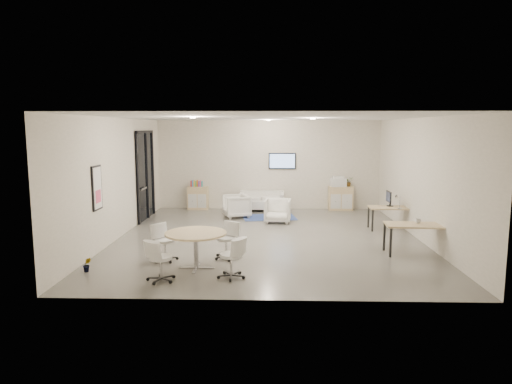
{
  "coord_description": "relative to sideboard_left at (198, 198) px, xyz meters",
  "views": [
    {
      "loc": [
        0.03,
        -11.98,
        2.93
      ],
      "look_at": [
        -0.33,
        0.4,
        1.19
      ],
      "focal_mm": 32.0,
      "sensor_mm": 36.0,
      "label": 1
    }
  ],
  "objects": [
    {
      "name": "sideboard_left",
      "position": [
        0.0,
        0.0,
        0.0
      ],
      "size": [
        0.74,
        0.38,
        0.83
      ],
      "color": "tan",
      "rests_on": "room_shell"
    },
    {
      "name": "sideboard_right",
      "position": [
        5.15,
        -0.02,
        0.02
      ],
      "size": [
        0.86,
        0.42,
        0.86
      ],
      "color": "tan",
      "rests_on": "room_shell"
    },
    {
      "name": "books",
      "position": [
        -0.04,
        0.0,
        0.53
      ],
      "size": [
        0.43,
        0.14,
        0.22
      ],
      "color": "red",
      "rests_on": "sideboard_left"
    },
    {
      "name": "desk_front",
      "position": [
        5.99,
        -5.77,
        0.22
      ],
      "size": [
        1.4,
        0.77,
        0.71
      ],
      "rotation": [
        0.0,
        0.0,
        -0.07
      ],
      "color": "tan",
      "rests_on": "room_shell"
    },
    {
      "name": "glass_door",
      "position": [
        -1.4,
        -1.77,
        1.09
      ],
      "size": [
        0.09,
        1.9,
        2.85
      ],
      "color": "black",
      "rests_on": "room_shell"
    },
    {
      "name": "room_shell",
      "position": [
        2.55,
        -4.28,
        1.19
      ],
      "size": [
        9.6,
        10.6,
        4.8
      ],
      "color": "#5C5954",
      "rests_on": "ground"
    },
    {
      "name": "round_table",
      "position": [
        1.06,
        -7.05,
        0.29
      ],
      "size": [
        1.28,
        1.28,
        0.78
      ],
      "color": "tan",
      "rests_on": "room_shell"
    },
    {
      "name": "monitor",
      "position": [
        6.08,
        -3.02,
        0.49
      ],
      "size": [
        0.2,
        0.5,
        0.44
      ],
      "color": "black",
      "rests_on": "desk_rear"
    },
    {
      "name": "desk_rear",
      "position": [
        6.12,
        -3.17,
        0.18
      ],
      "size": [
        1.28,
        0.66,
        0.66
      ],
      "rotation": [
        0.0,
        0.0,
        -0.02
      ],
      "color": "tan",
      "rests_on": "room_shell"
    },
    {
      "name": "plant_cabinet",
      "position": [
        5.42,
        0.0,
        0.57
      ],
      "size": [
        0.36,
        0.38,
        0.25
      ],
      "primitive_type": "imported",
      "rotation": [
        0.0,
        0.0,
        0.24
      ],
      "color": "#3F7F3F",
      "rests_on": "sideboard_right"
    },
    {
      "name": "blue_rug",
      "position": [
        2.59,
        -1.46,
        -0.41
      ],
      "size": [
        1.86,
        1.38,
        0.01
      ],
      "primitive_type": "cube",
      "rotation": [
        0.0,
        0.0,
        0.15
      ],
      "color": "navy",
      "rests_on": "room_shell"
    },
    {
      "name": "armchair_left",
      "position": [
        1.51,
        -1.46,
        -0.0
      ],
      "size": [
        0.96,
        1.0,
        0.82
      ],
      "primitive_type": "imported",
      "rotation": [
        0.0,
        0.0,
        -1.24
      ],
      "color": "white",
      "rests_on": "room_shell"
    },
    {
      "name": "cup",
      "position": [
        6.09,
        -5.64,
        0.36
      ],
      "size": [
        0.14,
        0.11,
        0.13
      ],
      "primitive_type": "imported",
      "rotation": [
        0.0,
        0.0,
        0.07
      ],
      "color": "white",
      "rests_on": "desk_front"
    },
    {
      "name": "wall_tv",
      "position": [
        3.05,
        0.18,
        1.34
      ],
      "size": [
        0.98,
        0.06,
        0.58
      ],
      "color": "black",
      "rests_on": "room_shell"
    },
    {
      "name": "armchair_right",
      "position": [
        2.85,
        -2.26,
        -0.01
      ],
      "size": [
        0.85,
        0.8,
        0.81
      ],
      "primitive_type": "imported",
      "rotation": [
        0.0,
        0.0,
        -0.09
      ],
      "color": "white",
      "rests_on": "room_shell"
    },
    {
      "name": "plant_floor",
      "position": [
        -1.15,
        -7.32,
        -0.35
      ],
      "size": [
        0.27,
        0.34,
        0.13
      ],
      "primitive_type": "imported",
      "rotation": [
        0.0,
        0.0,
        0.41
      ],
      "color": "#3F7F3F",
      "rests_on": "room_shell"
    },
    {
      "name": "artwork",
      "position": [
        -1.42,
        -5.88,
        1.13
      ],
      "size": [
        0.05,
        0.54,
        1.04
      ],
      "color": "black",
      "rests_on": "room_shell"
    },
    {
      "name": "meeting_chairs",
      "position": [
        1.06,
        -7.05,
        -0.0
      ],
      "size": [
        2.37,
        2.37,
        0.82
      ],
      "color": "white",
      "rests_on": "room_shell"
    },
    {
      "name": "ceiling_spots",
      "position": [
        2.35,
        -3.45,
        2.77
      ],
      "size": [
        3.14,
        4.14,
        0.03
      ],
      "color": "#FFEAC6",
      "rests_on": "room_shell"
    },
    {
      "name": "loveseat",
      "position": [
        2.33,
        -0.18,
        -0.09
      ],
      "size": [
        1.61,
        0.87,
        0.59
      ],
      "rotation": [
        0.0,
        0.0,
        -0.06
      ],
      "color": "white",
      "rests_on": "room_shell"
    },
    {
      "name": "printer",
      "position": [
        5.05,
        -0.01,
        0.62
      ],
      "size": [
        0.57,
        0.49,
        0.36
      ],
      "rotation": [
        0.0,
        0.0,
        0.13
      ],
      "color": "white",
      "rests_on": "sideboard_right"
    }
  ]
}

